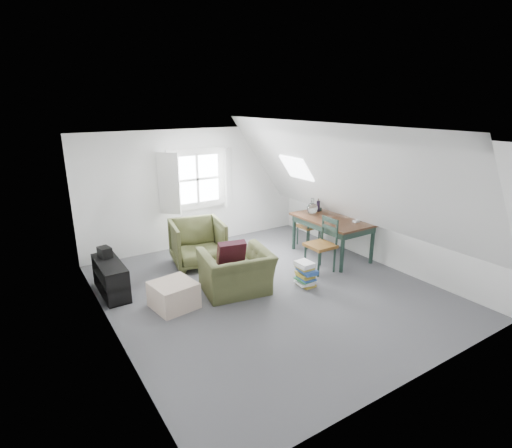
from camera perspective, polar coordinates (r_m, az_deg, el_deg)
floor at (r=6.80m, az=1.81°, el=-9.39°), size 5.50×5.50×0.00m
ceiling at (r=6.10m, az=2.03°, el=12.09°), size 5.50×5.50×0.00m
wall_back at (r=8.68m, az=-8.46°, el=5.09°), size 5.00×0.00×5.00m
wall_front at (r=4.50m, az=22.34°, el=-7.68°), size 5.00×0.00×5.00m
wall_left at (r=5.40m, az=-20.57°, el=-3.34°), size 0.00×5.50×5.50m
wall_right at (r=7.98m, az=16.91°, el=3.47°), size 0.00×5.50×5.50m
slope_left at (r=5.50m, az=-11.49°, el=3.53°), size 3.19×5.50×4.48m
slope_right at (r=7.19m, az=12.26°, el=6.65°), size 3.19×5.50×4.48m
dormer_window at (r=8.57m, az=-8.31°, el=6.31°), size 1.71×0.35×1.30m
skylight at (r=8.15m, az=5.80°, el=7.96°), size 0.35×0.75×0.47m
armchair_near at (r=6.75m, az=-2.83°, el=-9.63°), size 1.24×1.13×0.71m
armchair_far at (r=7.87m, az=-8.19°, el=-5.71°), size 1.11×1.13×0.88m
throw_pillow at (r=6.61m, az=-3.56°, el=-4.30°), size 0.50×0.35×0.48m
ottoman at (r=6.32m, az=-11.68°, el=-9.89°), size 0.69×0.69×0.41m
dining_table at (r=8.13m, az=10.82°, el=0.10°), size 0.96×1.60×0.80m
demijohn at (r=8.29m, az=8.03°, el=2.29°), size 0.23×0.23×0.32m
vase_twigs at (r=8.52m, az=8.88°, el=2.62°), size 0.07×0.08×0.57m
cup at (r=7.72m, az=11.02°, el=0.01°), size 0.09×0.09×0.08m
paper_box at (r=7.93m, az=14.14°, el=0.39°), size 0.12×0.08×0.04m
dining_chair_far at (r=8.71m, az=7.67°, el=-0.26°), size 0.41×0.41×0.87m
dining_chair_near at (r=7.44m, az=9.41°, el=-2.84°), size 0.47×0.47×1.00m
media_shelf at (r=6.98m, az=-19.95°, el=-7.51°), size 0.36×1.07×0.55m
electronics_box at (r=7.10m, az=-20.80°, el=-3.84°), size 0.21×0.26×0.19m
magazine_stack at (r=6.91m, az=7.08°, el=-7.09°), size 0.32×0.38×0.43m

